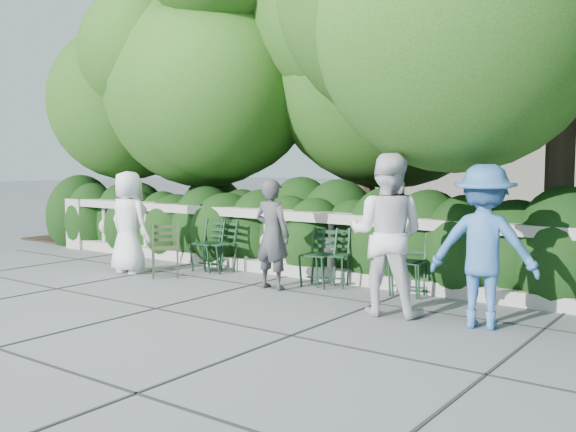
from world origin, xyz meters
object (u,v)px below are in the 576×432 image
Objects in this scene: chair_b at (201,272)px; chair_c at (312,288)px; person_woman_grey at (272,234)px; person_older_blue at (484,246)px; person_casual_man at (386,234)px; chair_e at (330,289)px; chair_a at (212,273)px; person_businessman at (129,222)px; chair_d at (406,298)px; chair_weathered at (165,279)px; chair_f at (403,298)px.

chair_b is 2.12m from chair_c.
person_older_blue is at bearing 176.17° from person_woman_grey.
person_older_blue reaches higher than chair_c.
chair_e is at bearing -46.17° from person_casual_man.
person_woman_grey is at bearing -142.38° from chair_c.
chair_a is at bearing 175.44° from chair_c.
chair_e is at bearing -164.35° from person_businessman.
chair_c is at bearing -26.76° from person_older_blue.
chair_b is 1.00× the size of chair_e.
person_businessman is at bearing 8.62° from person_woman_grey.
chair_d is 1.33m from person_casual_man.
chair_b is 0.45× the size of person_casual_man.
person_older_blue is (2.40, -0.76, 0.87)m from chair_e.
chair_weathered is 3.78m from person_casual_man.
person_older_blue reaches higher than person_woman_grey.
chair_d and chair_f have the same top height.
chair_e is at bearing 178.64° from chair_d.
chair_a is at bearing 175.49° from chair_f.
chair_f is at bearing -161.04° from person_woman_grey.
chair_b is 0.73m from chair_weathered.
chair_b is 1.00× the size of chair_c.
chair_weathered is (-3.45, -0.92, 0.00)m from chair_f.
chair_d is at bearing 29.65° from chair_f.
person_woman_grey is at bearing -6.38° from chair_a.
person_casual_man reaches higher than person_businessman.
person_casual_man is at bearing 170.71° from person_woman_grey.
chair_f is at bearing -14.61° from chair_e.
person_older_blue is (4.54, -0.68, 0.87)m from chair_a.
chair_a is 3.64m from person_casual_man.
person_older_blue reaches higher than chair_f.
person_casual_man is at bearing -179.06° from person_businessman.
person_woman_grey is at bearing -171.37° from person_businessman.
chair_a is at bearing 28.20° from chair_weathered.
chair_weathered is at bearing -172.06° from chair_f.
chair_d is at bearing -160.67° from person_woman_grey.
person_older_blue is (1.10, 0.09, -0.06)m from person_casual_man.
chair_c and chair_d have the same top height.
chair_c is 0.45× the size of person_casual_man.
chair_e is 1.00× the size of chair_f.
person_woman_grey is at bearing -169.30° from chair_f.
chair_d is at bearing -91.33° from person_casual_man.
person_older_blue reaches higher than person_businessman.
chair_e is at bearing 11.00° from chair_a.
person_woman_grey is (2.59, 0.33, -0.04)m from person_businessman.
chair_c is 1.34m from chair_d.
chair_d is at bearing -166.94° from person_businessman.
chair_f is 0.45× the size of person_casual_man.
chair_weathered is at bearing -177.57° from chair_e.
chair_c is 1.00× the size of chair_weathered.
person_older_blue reaches higher than chair_d.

